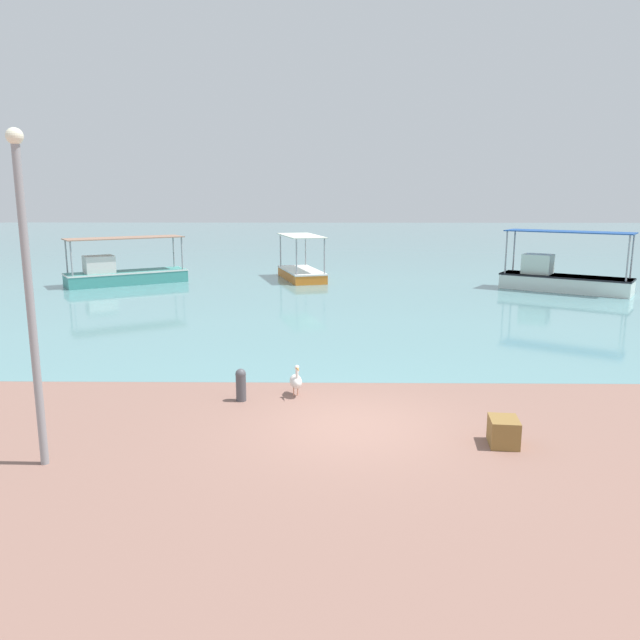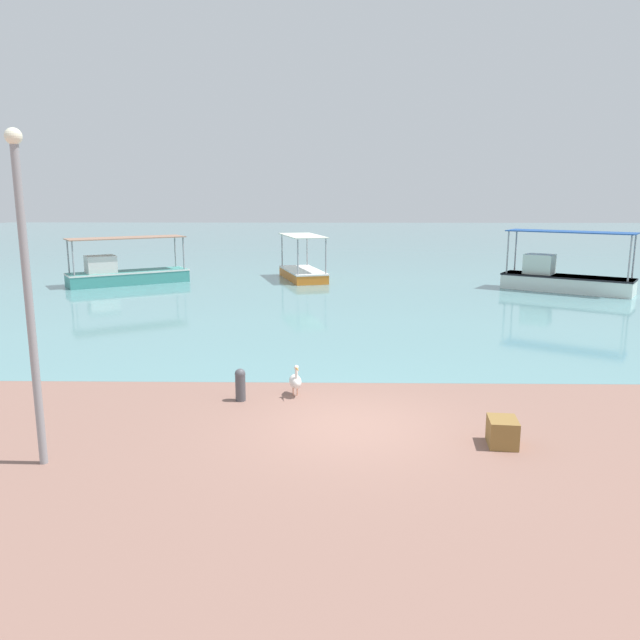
# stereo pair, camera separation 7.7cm
# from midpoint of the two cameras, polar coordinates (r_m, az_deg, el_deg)

# --- Properties ---
(ground) EXTENTS (120.00, 120.00, 0.00)m
(ground) POSITION_cam_midpoint_polar(r_m,az_deg,el_deg) (13.13, 2.76, -9.64)
(ground) COLOR #876155
(harbor_water) EXTENTS (110.00, 90.00, 0.00)m
(harbor_water) POSITION_cam_midpoint_polar(r_m,az_deg,el_deg) (60.43, 1.23, 6.98)
(harbor_water) COLOR #5C8F93
(harbor_water) RESTS_ON ground
(fishing_boat_center) EXTENTS (6.19, 4.75, 2.47)m
(fishing_boat_center) POSITION_cam_midpoint_polar(r_m,az_deg,el_deg) (34.80, -17.66, 4.13)
(fishing_boat_center) COLOR teal
(fishing_boat_center) RESTS_ON harbor_water
(fishing_boat_outer) EXTENTS (6.03, 4.67, 2.95)m
(fishing_boat_outer) POSITION_cam_midpoint_polar(r_m,az_deg,el_deg) (33.00, 21.12, 3.65)
(fishing_boat_outer) COLOR white
(fishing_boat_outer) RESTS_ON harbor_water
(fishing_boat_far_left) EXTENTS (3.02, 5.06, 2.47)m
(fishing_boat_far_left) POSITION_cam_midpoint_polar(r_m,az_deg,el_deg) (35.08, -1.77, 4.50)
(fishing_boat_far_left) COLOR orange
(fishing_boat_far_left) RESTS_ON harbor_water
(pelican) EXTENTS (0.40, 0.80, 0.80)m
(pelican) POSITION_cam_midpoint_polar(r_m,az_deg,el_deg) (14.86, -2.37, -5.56)
(pelican) COLOR #E0997A
(pelican) RESTS_ON ground
(lamp_post) EXTENTS (0.28, 0.28, 5.77)m
(lamp_post) POSITION_cam_midpoint_polar(r_m,az_deg,el_deg) (11.60, -25.29, 3.04)
(lamp_post) COLOR gray
(lamp_post) RESTS_ON ground
(mooring_bollard) EXTENTS (0.25, 0.25, 0.77)m
(mooring_bollard) POSITION_cam_midpoint_polar(r_m,az_deg,el_deg) (14.62, -7.39, -5.80)
(mooring_bollard) COLOR #47474C
(mooring_bollard) RESTS_ON ground
(cargo_crate) EXTENTS (0.60, 0.72, 0.53)m
(cargo_crate) POSITION_cam_midpoint_polar(r_m,az_deg,el_deg) (12.59, 16.27, -9.78)
(cargo_crate) COLOR olive
(cargo_crate) RESTS_ON ground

